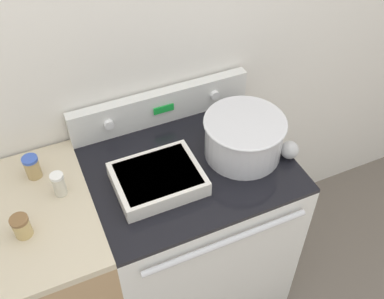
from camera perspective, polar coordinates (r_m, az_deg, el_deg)
name	(u,v)px	position (r m, az deg, el deg)	size (l,w,h in m)	color
kitchen_wall	(153,50)	(1.83, -5.02, 12.49)	(8.00, 0.05, 2.50)	silver
stove_range	(190,233)	(2.14, -0.32, -10.57)	(0.80, 0.67, 0.93)	silver
control_panel	(161,106)	(1.93, -3.95, 5.49)	(0.80, 0.07, 0.15)	silver
side_counter	(50,284)	(2.08, -17.62, -15.98)	(0.50, 0.64, 0.94)	tan
mixing_bowl	(244,136)	(1.77, 6.61, 1.76)	(0.32, 0.32, 0.17)	silver
casserole_dish	(158,178)	(1.68, -4.36, -3.67)	(0.32, 0.26, 0.06)	silver
ladle	(288,149)	(1.83, 12.09, 0.10)	(0.07, 0.26, 0.07)	#B7B7B7
spice_jar_white_cap	(59,184)	(1.69, -16.55, -4.25)	(0.05, 0.05, 0.10)	beige
spice_jar_blue_cap	(32,167)	(1.79, -19.63, -2.10)	(0.06, 0.06, 0.09)	tan
spice_jar_brown_cap	(22,226)	(1.62, -20.83, -9.12)	(0.06, 0.06, 0.08)	tan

